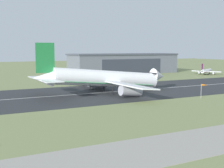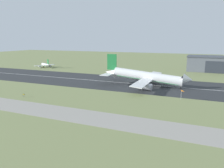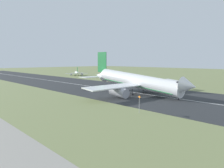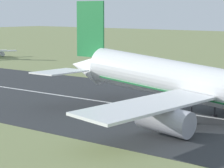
% 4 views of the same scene
% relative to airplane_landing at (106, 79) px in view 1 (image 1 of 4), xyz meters
% --- Properties ---
extents(ground_plane, '(752.09, 752.09, 0.00)m').
position_rel_airplane_landing_xyz_m(ground_plane, '(-28.32, -45.67, -5.65)').
color(ground_plane, '#7A8451').
extents(runway_strip, '(512.09, 50.49, 0.06)m').
position_rel_airplane_landing_xyz_m(runway_strip, '(-28.32, 2.58, -5.62)').
color(runway_strip, '#2B2D30').
rests_on(runway_strip, ground_plane).
extents(runway_centreline, '(460.88, 0.70, 0.01)m').
position_rel_airplane_landing_xyz_m(runway_centreline, '(-28.32, 2.58, -5.58)').
color(runway_centreline, silver).
rests_on(runway_centreline, runway_strip).
extents(taxiway_road, '(384.07, 14.56, 0.05)m').
position_rel_airplane_landing_xyz_m(taxiway_road, '(-28.32, -65.41, -5.62)').
color(taxiway_road, gray).
rests_on(taxiway_road, ground_plane).
extents(hangar_building, '(78.93, 25.05, 14.05)m').
position_rel_airplane_landing_xyz_m(hangar_building, '(57.79, 85.44, 1.40)').
color(hangar_building, slate).
rests_on(hangar_building, ground_plane).
extents(airplane_landing, '(57.50, 57.42, 19.59)m').
position_rel_airplane_landing_xyz_m(airplane_landing, '(0.00, 0.00, 0.00)').
color(airplane_landing, white).
rests_on(airplane_landing, ground_plane).
extents(airplane_parked_centre, '(21.48, 19.03, 7.72)m').
position_rel_airplane_landing_xyz_m(airplane_parked_centre, '(100.99, 48.15, -3.15)').
color(airplane_parked_centre, white).
rests_on(airplane_parked_centre, ground_plane).
extents(windsock_pole, '(1.93, 1.81, 5.07)m').
position_rel_airplane_landing_xyz_m(windsock_pole, '(24.83, -27.40, -1.15)').
color(windsock_pole, '#B7B7BC').
rests_on(windsock_pole, ground_plane).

